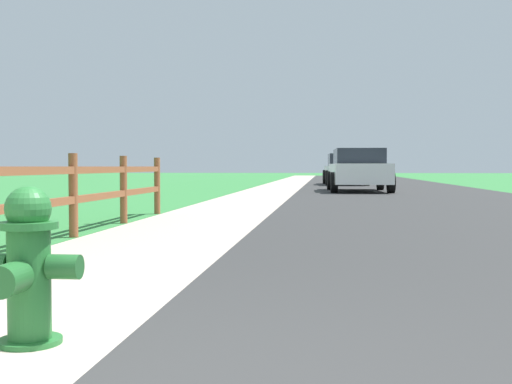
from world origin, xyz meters
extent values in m
plane|color=#35813D|center=(0.00, 25.00, 0.00)|extent=(120.00, 120.00, 0.00)
cube|color=#323232|center=(3.50, 27.00, 0.00)|extent=(7.00, 66.00, 0.01)
cube|color=#C1AD9C|center=(-3.00, 27.00, 0.00)|extent=(6.00, 66.00, 0.01)
cube|color=#35813D|center=(-4.50, 27.00, 0.01)|extent=(5.00, 66.00, 0.00)
cylinder|color=#287233|center=(-0.44, 0.90, 0.30)|extent=(0.21, 0.21, 0.60)
cylinder|color=#287233|center=(-0.44, 0.90, 0.01)|extent=(0.31, 0.31, 0.03)
cylinder|color=#287233|center=(-0.44, 0.90, 0.58)|extent=(0.28, 0.28, 0.03)
sphere|color=#287233|center=(-0.44, 0.90, 0.67)|extent=(0.22, 0.22, 0.22)
cube|color=#22612B|center=(-0.44, 0.90, 0.74)|extent=(0.04, 0.04, 0.04)
cylinder|color=#22612B|center=(-0.26, 0.90, 0.39)|extent=(0.15, 0.12, 0.12)
cylinder|color=#22612B|center=(-0.44, 0.71, 0.35)|extent=(0.15, 0.18, 0.15)
cylinder|color=brown|center=(-2.06, 5.49, 0.52)|extent=(0.11, 0.11, 1.03)
cylinder|color=brown|center=(-2.06, 7.46, 0.52)|extent=(0.11, 0.11, 1.03)
cylinder|color=brown|center=(-2.06, 9.42, 0.52)|extent=(0.11, 0.11, 1.03)
cube|color=brown|center=(-2.06, 4.51, 0.46)|extent=(0.07, 9.83, 0.09)
cube|color=brown|center=(-2.06, 4.51, 0.83)|extent=(0.07, 9.83, 0.09)
cube|color=white|center=(2.13, 20.80, 0.63)|extent=(2.04, 4.61, 0.67)
cube|color=#1E232B|center=(2.12, 20.87, 1.23)|extent=(1.73, 2.55, 0.52)
cylinder|color=black|center=(1.14, 22.17, 0.34)|extent=(0.25, 0.69, 0.68)
cylinder|color=black|center=(2.99, 22.25, 0.34)|extent=(0.25, 0.69, 0.68)
cylinder|color=black|center=(1.26, 19.36, 0.34)|extent=(0.25, 0.69, 0.68)
cylinder|color=black|center=(3.11, 19.44, 0.34)|extent=(0.25, 0.69, 0.68)
cube|color=#B7BABF|center=(1.89, 29.16, 0.60)|extent=(1.98, 4.82, 0.61)
cube|color=#1E232B|center=(1.90, 29.03, 1.19)|extent=(1.64, 2.10, 0.58)
cylinder|color=black|center=(0.94, 30.59, 0.35)|extent=(0.25, 0.70, 0.69)
cylinder|color=black|center=(2.70, 30.67, 0.35)|extent=(0.25, 0.70, 0.69)
cylinder|color=black|center=(1.08, 27.65, 0.35)|extent=(0.25, 0.70, 0.69)
cylinder|color=black|center=(2.84, 27.73, 0.35)|extent=(0.25, 0.70, 0.69)
camera|label=1|loc=(1.00, -2.10, 0.87)|focal=45.54mm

